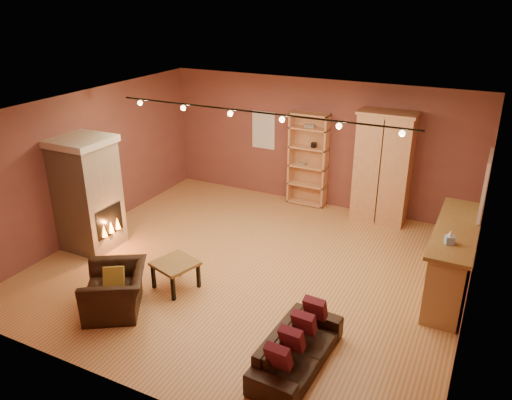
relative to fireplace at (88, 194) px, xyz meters
The scene contains 16 objects.
floor 3.28m from the fireplace, 11.16° to the left, with size 7.00×7.00×0.00m, color #AB713C.
ceiling 3.55m from the fireplace, 11.16° to the left, with size 7.00×7.00×0.00m, color brown.
back_wall 4.92m from the fireplace, 51.69° to the left, with size 7.00×0.02×2.80m, color brown.
left_wall 0.83m from the fireplace, 127.41° to the left, with size 0.02×6.50×2.80m, color brown.
right_wall 6.58m from the fireplace, ahead, with size 0.02×6.50×2.80m, color brown.
fireplace is the anchor object (origin of this frame).
back_window 4.24m from the fireplace, 65.55° to the left, with size 0.56×0.04×0.86m, color silver.
bookcase 4.73m from the fireplace, 52.16° to the left, with size 0.86×0.33×2.09m.
armoire 5.79m from the fireplace, 37.85° to the left, with size 1.14×0.65×2.33m.
bar_counter 6.40m from the fireplace, 12.21° to the left, with size 0.63×2.38×1.14m.
tissue_box 6.24m from the fireplace, ahead, with size 0.14×0.14×0.21m.
right_window 6.84m from the fireplace, 17.08° to the left, with size 0.05×0.90×1.00m, color silver.
loveseat 4.96m from the fireplace, 16.06° to the right, with size 0.57×1.69×0.72m.
armchair 2.37m from the fireplace, 38.60° to the right, with size 1.11×1.22×0.89m.
coffee_table 2.41m from the fireplace, 13.17° to the right, with size 0.77×0.77×0.47m.
track_rail 3.54m from the fireplace, 14.74° to the left, with size 5.20×0.09×0.13m.
Camera 1 is at (3.49, -6.81, 4.51)m, focal length 35.00 mm.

